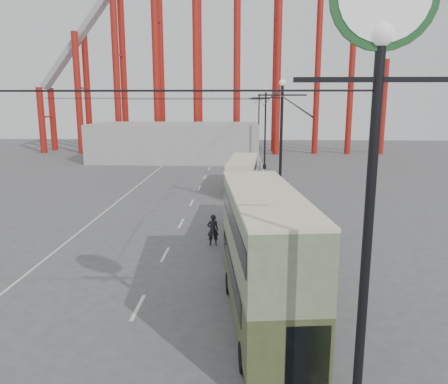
{
  "coord_description": "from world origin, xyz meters",
  "views": [
    {
      "loc": [
        3.06,
        -11.61,
        7.9
      ],
      "look_at": [
        2.02,
        11.88,
        3.0
      ],
      "focal_mm": 35.0,
      "sensor_mm": 36.0,
      "label": 1
    }
  ],
  "objects_px": {
    "double_decker_bus": "(264,251)",
    "single_decker_cream": "(243,172)",
    "lamp_post_near": "(377,103)",
    "pedestrian": "(213,230)",
    "single_decker_green": "(250,212)"
  },
  "relations": [
    {
      "from": "double_decker_bus",
      "to": "single_decker_cream",
      "type": "xyz_separation_m",
      "value": [
        -0.8,
        24.48,
        -1.12
      ]
    },
    {
      "from": "single_decker_green",
      "to": "single_decker_cream",
      "type": "height_order",
      "value": "single_decker_cream"
    },
    {
      "from": "lamp_post_near",
      "to": "single_decker_cream",
      "type": "bearing_deg",
      "value": 94.81
    },
    {
      "from": "lamp_post_near",
      "to": "double_decker_bus",
      "type": "distance_m",
      "value": 8.14
    },
    {
      "from": "lamp_post_near",
      "to": "pedestrian",
      "type": "height_order",
      "value": "lamp_post_near"
    },
    {
      "from": "single_decker_green",
      "to": "pedestrian",
      "type": "height_order",
      "value": "single_decker_green"
    },
    {
      "from": "double_decker_bus",
      "to": "single_decker_green",
      "type": "xyz_separation_m",
      "value": [
        -0.33,
        10.18,
        -1.17
      ]
    },
    {
      "from": "lamp_post_near",
      "to": "single_decker_cream",
      "type": "relative_size",
      "value": 1.16
    },
    {
      "from": "double_decker_bus",
      "to": "pedestrian",
      "type": "distance_m",
      "value": 9.14
    },
    {
      "from": "double_decker_bus",
      "to": "pedestrian",
      "type": "bearing_deg",
      "value": 99.31
    },
    {
      "from": "pedestrian",
      "to": "single_decker_cream",
      "type": "bearing_deg",
      "value": -104.74
    },
    {
      "from": "single_decker_green",
      "to": "pedestrian",
      "type": "distance_m",
      "value": 2.7
    },
    {
      "from": "single_decker_cream",
      "to": "pedestrian",
      "type": "height_order",
      "value": "single_decker_cream"
    },
    {
      "from": "double_decker_bus",
      "to": "single_decker_cream",
      "type": "height_order",
      "value": "double_decker_bus"
    },
    {
      "from": "double_decker_bus",
      "to": "single_decker_green",
      "type": "distance_m",
      "value": 10.25
    }
  ]
}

